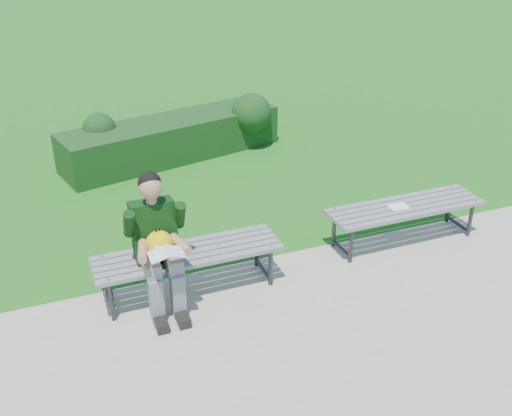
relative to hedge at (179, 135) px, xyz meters
name	(u,v)px	position (x,y,z in m)	size (l,w,h in m)	color
ground	(233,266)	(-0.27, -3.28, -0.35)	(80.00, 80.00, 0.00)	#2C6B20
walkway	(304,375)	(-0.27, -5.03, -0.34)	(30.00, 3.50, 0.02)	beige
hedge	(179,135)	(0.00, 0.00, 0.00)	(3.50, 1.64, 0.89)	#134118
bench_left	(188,257)	(-0.82, -3.57, 0.07)	(1.80, 0.50, 0.46)	gray
bench_right	(405,210)	(1.69, -3.50, 0.07)	(1.80, 0.50, 0.46)	gray
seated_boy	(157,240)	(-1.12, -3.67, 0.37)	(0.56, 0.76, 1.31)	gray
paper_sheet	(398,206)	(1.59, -3.50, 0.13)	(0.23, 0.18, 0.01)	white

